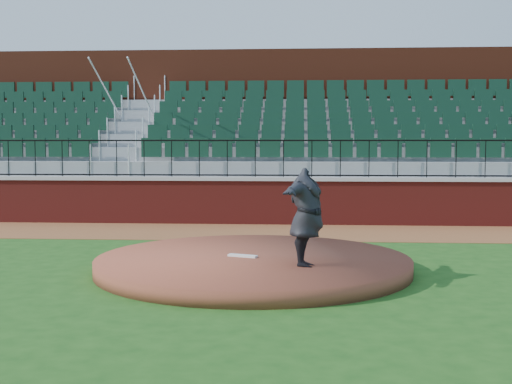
# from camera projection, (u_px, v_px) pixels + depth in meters

# --- Properties ---
(ground) EXTENTS (90.00, 90.00, 0.00)m
(ground) POSITION_uv_depth(u_px,v_px,m) (250.00, 274.00, 11.36)
(ground) COLOR #1D4B15
(ground) RESTS_ON ground
(warning_track) EXTENTS (34.00, 3.20, 0.01)m
(warning_track) POSITION_uv_depth(u_px,v_px,m) (266.00, 232.00, 16.74)
(warning_track) COLOR brown
(warning_track) RESTS_ON ground
(field_wall) EXTENTS (34.00, 0.35, 1.20)m
(field_wall) POSITION_uv_depth(u_px,v_px,m) (269.00, 202.00, 18.28)
(field_wall) COLOR maroon
(field_wall) RESTS_ON ground
(wall_cap) EXTENTS (34.00, 0.45, 0.10)m
(wall_cap) POSITION_uv_depth(u_px,v_px,m) (269.00, 179.00, 18.23)
(wall_cap) COLOR #B7B7B7
(wall_cap) RESTS_ON field_wall
(wall_railing) EXTENTS (34.00, 0.05, 1.00)m
(wall_railing) POSITION_uv_depth(u_px,v_px,m) (269.00, 159.00, 18.19)
(wall_railing) COLOR black
(wall_railing) RESTS_ON wall_cap
(seating_stands) EXTENTS (34.00, 5.10, 4.60)m
(seating_stands) POSITION_uv_depth(u_px,v_px,m) (273.00, 141.00, 20.87)
(seating_stands) COLOR gray
(seating_stands) RESTS_ON ground
(concourse_wall) EXTENTS (34.00, 0.50, 5.50)m
(concourse_wall) POSITION_uv_depth(u_px,v_px,m) (277.00, 128.00, 23.62)
(concourse_wall) COLOR maroon
(concourse_wall) RESTS_ON ground
(pitchers_mound) EXTENTS (5.49, 5.49, 0.25)m
(pitchers_mound) POSITION_uv_depth(u_px,v_px,m) (253.00, 264.00, 11.67)
(pitchers_mound) COLOR brown
(pitchers_mound) RESTS_ON ground
(pitching_rubber) EXTENTS (0.54, 0.30, 0.04)m
(pitching_rubber) POSITION_uv_depth(u_px,v_px,m) (243.00, 256.00, 11.66)
(pitching_rubber) COLOR white
(pitching_rubber) RESTS_ON pitchers_mound
(pitcher) EXTENTS (0.98, 2.03, 1.60)m
(pitcher) POSITION_uv_depth(u_px,v_px,m) (306.00, 217.00, 10.72)
(pitcher) COLOR black
(pitcher) RESTS_ON pitchers_mound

